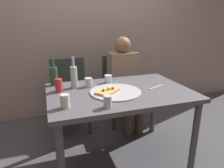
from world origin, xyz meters
TOP-DOWN VIEW (x-y plane):
  - ground_plane at (0.00, 0.00)m, footprint 8.00×8.00m
  - back_wall at (0.00, 1.33)m, footprint 6.00×0.10m
  - dining_table at (0.00, 0.00)m, footprint 1.30×0.87m
  - pizza_tray at (-0.05, -0.04)m, footprint 0.46×0.46m
  - pizza_slice_last at (-0.13, -0.04)m, footprint 0.25×0.24m
  - wine_bottle at (-0.39, 0.21)m, footprint 0.07×0.07m
  - beer_bottle at (-0.56, 0.36)m, footprint 0.08×0.08m
  - tumbler_near at (-0.52, -0.23)m, footprint 0.07×0.07m
  - tumbler_far at (-0.25, 0.20)m, footprint 0.08×0.08m
  - wine_glass at (-0.03, 0.26)m, footprint 0.08×0.08m
  - short_glass at (-0.22, -0.33)m, footprint 0.06×0.06m
  - soda_can at (-0.53, 0.14)m, footprint 0.07×0.07m
  - table_knife at (0.37, -0.03)m, footprint 0.21×0.11m
  - chair_left at (-0.37, 0.84)m, footprint 0.44×0.44m
  - chair_right at (0.33, 0.84)m, footprint 0.44×0.44m
  - guest_in_sweater at (0.33, 0.68)m, footprint 0.36×0.56m

SIDE VIEW (x-z plane):
  - ground_plane at x=0.00m, z-range 0.00..0.00m
  - chair_left at x=-0.37m, z-range 0.06..0.96m
  - chair_right at x=0.33m, z-range 0.06..0.96m
  - guest_in_sweater at x=0.33m, z-range 0.06..1.23m
  - dining_table at x=0.00m, z-range 0.28..1.03m
  - table_knife at x=0.37m, z-range 0.75..0.75m
  - pizza_tray at x=-0.05m, z-range 0.75..0.76m
  - pizza_slice_last at x=-0.13m, z-range 0.75..0.79m
  - wine_glass at x=-0.03m, z-range 0.75..0.83m
  - tumbler_far at x=-0.25m, z-range 0.75..0.83m
  - short_glass at x=-0.22m, z-range 0.75..0.84m
  - tumbler_near at x=-0.52m, z-range 0.75..0.85m
  - soda_can at x=-0.53m, z-range 0.75..0.87m
  - beer_bottle at x=-0.56m, z-range 0.71..0.98m
  - wine_bottle at x=-0.39m, z-range 0.71..1.01m
  - back_wall at x=0.00m, z-range 0.00..2.60m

